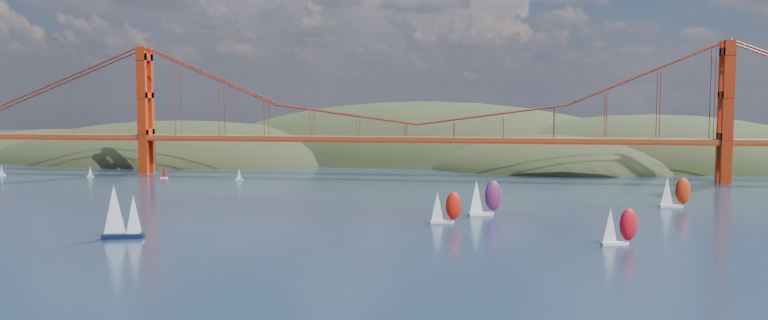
{
  "coord_description": "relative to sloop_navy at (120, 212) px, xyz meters",
  "views": [
    {
      "loc": [
        34.91,
        -127.5,
        32.11
      ],
      "look_at": [
        0.18,
        90.0,
        14.35
      ],
      "focal_mm": 35.0,
      "sensor_mm": 36.0,
      "label": 1
    }
  ],
  "objects": [
    {
      "name": "distant_boat_0",
      "position": [
        -122.87,
        126.7,
        -3.72
      ],
      "size": [
        3.0,
        2.0,
        4.7
      ],
      "color": "silver",
      "rests_on": "ground"
    },
    {
      "name": "racer_rwb",
      "position": [
        82.48,
        48.48,
        -0.95
      ],
      "size": [
        9.81,
        6.67,
        10.97
      ],
      "rotation": [
        0.0,
        0.0,
        0.4
      ],
      "color": "silver",
      "rests_on": "ground"
    },
    {
      "name": "bridge",
      "position": [
        50.78,
        147.81,
        26.1
      ],
      "size": [
        552.0,
        12.0,
        55.0
      ],
      "color": "brown",
      "rests_on": "ground"
    },
    {
      "name": "distant_boat_2",
      "position": [
        -49.66,
        126.88,
        -3.72
      ],
      "size": [
        3.0,
        2.0,
        4.7
      ],
      "color": "silver",
      "rests_on": "ground"
    },
    {
      "name": "distant_boat_1",
      "position": [
        -82.25,
        126.84,
        -3.72
      ],
      "size": [
        3.0,
        2.0,
        4.7
      ],
      "color": "silver",
      "rests_on": "ground"
    },
    {
      "name": "racer_1",
      "position": [
        112.97,
        9.93,
        -1.76
      ],
      "size": [
        8.25,
        4.63,
        9.25
      ],
      "rotation": [
        0.0,
        0.0,
        0.24
      ],
      "color": "white",
      "rests_on": "ground"
    },
    {
      "name": "distant_boat_3",
      "position": [
        -17.03,
        125.64,
        -3.72
      ],
      "size": [
        3.0,
        2.0,
        4.7
      ],
      "color": "silver",
      "rests_on": "ground"
    },
    {
      "name": "racer_3",
      "position": [
        138.22,
        72.77,
        -1.32
      ],
      "size": [
        8.94,
        3.77,
        10.18
      ],
      "rotation": [
        0.0,
        0.0,
        0.07
      ],
      "color": "white",
      "rests_on": "ground"
    },
    {
      "name": "racer_0",
      "position": [
        72.76,
        32.89,
        -1.71
      ],
      "size": [
        8.35,
        4.56,
        9.36
      ],
      "rotation": [
        0.0,
        0.0,
        0.22
      ],
      "color": "silver",
      "rests_on": "ground"
    },
    {
      "name": "headlands",
      "position": [
        97.47,
        246.1,
        -18.59
      ],
      "size": [
        725.0,
        225.0,
        96.0
      ],
      "color": "black",
      "rests_on": "ground"
    },
    {
      "name": "ground",
      "position": [
        52.52,
        -32.19,
        -6.13
      ],
      "size": [
        1200.0,
        1200.0,
        0.0
      ],
      "primitive_type": "plane",
      "color": "black",
      "rests_on": "ground"
    },
    {
      "name": "sloop_navy",
      "position": [
        0.0,
        0.0,
        0.0
      ],
      "size": [
        9.46,
        6.86,
        13.89
      ],
      "rotation": [
        0.0,
        0.0,
        0.34
      ],
      "color": "black",
      "rests_on": "ground"
    }
  ]
}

